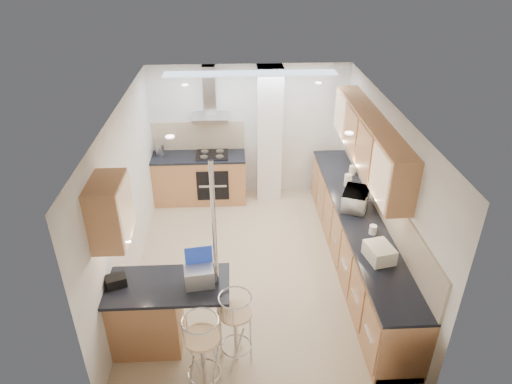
{
  "coord_description": "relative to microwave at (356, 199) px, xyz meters",
  "views": [
    {
      "loc": [
        -0.3,
        -5.52,
        4.42
      ],
      "look_at": [
        0.0,
        0.2,
        1.19
      ],
      "focal_mm": 32.0,
      "sensor_mm": 36.0,
      "label": 1
    }
  ],
  "objects": [
    {
      "name": "ground",
      "position": [
        -1.46,
        -0.14,
        -1.06
      ],
      "size": [
        4.8,
        4.8,
        0.0
      ],
      "primitive_type": "plane",
      "color": "tan",
      "rests_on": "ground"
    },
    {
      "name": "room_shell",
      "position": [
        -1.14,
        0.23,
        0.48
      ],
      "size": [
        3.64,
        4.84,
        2.51
      ],
      "color": "silver",
      "rests_on": "ground"
    },
    {
      "name": "right_counter",
      "position": [
        0.04,
        -0.14,
        -0.6
      ],
      "size": [
        0.63,
        4.4,
        0.92
      ],
      "color": "#B07346",
      "rests_on": "ground"
    },
    {
      "name": "back_counter",
      "position": [
        -2.41,
        1.96,
        -0.6
      ],
      "size": [
        1.7,
        0.63,
        0.92
      ],
      "color": "#B07346",
      "rests_on": "ground"
    },
    {
      "name": "peninsula",
      "position": [
        -2.59,
        -1.59,
        -0.59
      ],
      "size": [
        1.47,
        0.72,
        0.94
      ],
      "color": "#B07346",
      "rests_on": "ground"
    },
    {
      "name": "microwave",
      "position": [
        0.0,
        0.0,
        0.0
      ],
      "size": [
        0.51,
        0.6,
        0.28
      ],
      "primitive_type": "imported",
      "rotation": [
        0.0,
        0.0,
        1.18
      ],
      "color": "white",
      "rests_on": "right_counter"
    },
    {
      "name": "laptop",
      "position": [
        -2.19,
        -1.6,
        -0.01
      ],
      "size": [
        0.36,
        0.29,
        0.23
      ],
      "primitive_type": "cube",
      "rotation": [
        0.0,
        0.0,
        0.14
      ],
      "color": "#A4A7AC",
      "rests_on": "peninsula"
    },
    {
      "name": "bag",
      "position": [
        -3.14,
        -1.58,
        -0.06
      ],
      "size": [
        0.27,
        0.23,
        0.12
      ],
      "primitive_type": "cube",
      "rotation": [
        0.0,
        0.0,
        0.35
      ],
      "color": "black",
      "rests_on": "peninsula"
    },
    {
      "name": "bar_stool_near",
      "position": [
        -2.15,
        -2.24,
        -0.55
      ],
      "size": [
        0.42,
        0.42,
        1.02
      ],
      "primitive_type": null,
      "rotation": [
        0.0,
        0.0,
        -0.02
      ],
      "color": "tan",
      "rests_on": "ground"
    },
    {
      "name": "bar_stool_end",
      "position": [
        -1.79,
        -1.88,
        -0.57
      ],
      "size": [
        0.57,
        0.57,
        0.99
      ],
      "primitive_type": null,
      "rotation": [
        0.0,
        0.0,
        0.83
      ],
      "color": "tan",
      "rests_on": "ground"
    },
    {
      "name": "jar_a",
      "position": [
        0.05,
        0.68,
        -0.04
      ],
      "size": [
        0.13,
        0.13,
        0.2
      ],
      "primitive_type": "cylinder",
      "rotation": [
        0.0,
        0.0,
        -0.1
      ],
      "color": "silver",
      "rests_on": "right_counter"
    },
    {
      "name": "jar_b",
      "position": [
        0.22,
        1.08,
        -0.07
      ],
      "size": [
        0.12,
        0.12,
        0.15
      ],
      "primitive_type": "cylinder",
      "rotation": [
        0.0,
        0.0,
        -0.08
      ],
      "color": "silver",
      "rests_on": "right_counter"
    },
    {
      "name": "jar_c",
      "position": [
        0.0,
        -0.15,
        -0.05
      ],
      "size": [
        0.15,
        0.15,
        0.18
      ],
      "primitive_type": "cylinder",
      "rotation": [
        0.0,
        0.0,
        -0.04
      ],
      "color": "#B6AE91",
      "rests_on": "right_counter"
    },
    {
      "name": "jar_d",
      "position": [
        0.08,
        -0.68,
        -0.08
      ],
      "size": [
        0.1,
        0.1,
        0.13
      ],
      "primitive_type": "cylinder",
      "rotation": [
        0.0,
        0.0,
        -0.0
      ],
      "color": "white",
      "rests_on": "right_counter"
    },
    {
      "name": "bread_bin",
      "position": [
        0.0,
        -1.23,
        -0.04
      ],
      "size": [
        0.36,
        0.42,
        0.19
      ],
      "primitive_type": "cube",
      "rotation": [
        0.0,
        0.0,
        0.21
      ],
      "color": "silver",
      "rests_on": "right_counter"
    },
    {
      "name": "kettle",
      "position": [
        -3.11,
        2.04,
        -0.04
      ],
      "size": [
        0.16,
        0.16,
        0.21
      ],
      "primitive_type": "cylinder",
      "color": "#AAACAE",
      "rests_on": "back_counter"
    }
  ]
}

